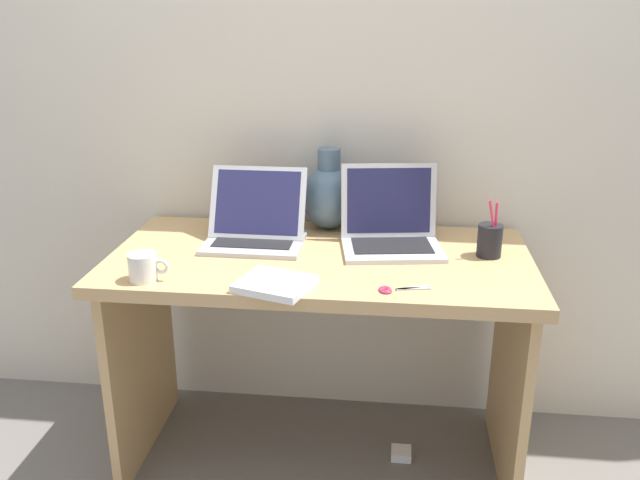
% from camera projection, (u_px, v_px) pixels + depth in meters
% --- Properties ---
extents(ground_plane, '(6.00, 6.00, 0.00)m').
position_uv_depth(ground_plane, '(320.00, 455.00, 2.36)').
color(ground_plane, slate).
extents(back_wall, '(4.40, 0.04, 2.40)m').
position_uv_depth(back_wall, '(332.00, 98.00, 2.30)').
color(back_wall, beige).
rests_on(back_wall, ground).
extents(desk, '(1.33, 0.67, 0.76)m').
position_uv_depth(desk, '(320.00, 305.00, 2.16)').
color(desk, tan).
rests_on(desk, ground).
extents(laptop_left, '(0.32, 0.26, 0.24)m').
position_uv_depth(laptop_left, '(256.00, 224.00, 2.20)').
color(laptop_left, '#B2B2B7').
rests_on(laptop_left, desk).
extents(laptop_right, '(0.35, 0.30, 0.26)m').
position_uv_depth(laptop_right, '(390.00, 225.00, 2.16)').
color(laptop_right, silver).
rests_on(laptop_right, desk).
extents(green_vase, '(0.19, 0.19, 0.28)m').
position_uv_depth(green_vase, '(329.00, 195.00, 2.32)').
color(green_vase, slate).
rests_on(green_vase, desk).
extents(notebook_stack, '(0.24, 0.22, 0.02)m').
position_uv_depth(notebook_stack, '(275.00, 284.00, 1.85)').
color(notebook_stack, white).
rests_on(notebook_stack, desk).
extents(coffee_mug, '(0.12, 0.08, 0.08)m').
position_uv_depth(coffee_mug, '(144.00, 267.00, 1.90)').
color(coffee_mug, white).
rests_on(coffee_mug, desk).
extents(pen_cup, '(0.08, 0.08, 0.19)m').
position_uv_depth(pen_cup, '(490.00, 240.00, 2.07)').
color(pen_cup, black).
rests_on(pen_cup, desk).
extents(scissors, '(0.15, 0.07, 0.01)m').
position_uv_depth(scissors, '(395.00, 289.00, 1.84)').
color(scissors, '#B7B7BC').
rests_on(scissors, desk).
extents(power_brick, '(0.07, 0.07, 0.03)m').
position_uv_depth(power_brick, '(401.00, 453.00, 2.34)').
color(power_brick, white).
rests_on(power_brick, ground).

